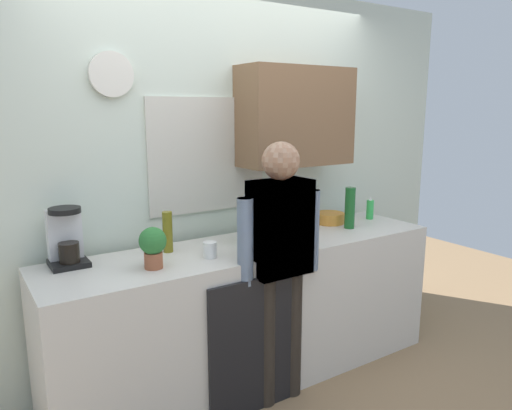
{
  "coord_description": "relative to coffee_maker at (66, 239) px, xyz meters",
  "views": [
    {
      "loc": [
        -1.59,
        -2.18,
        1.78
      ],
      "look_at": [
        -0.0,
        0.25,
        1.19
      ],
      "focal_mm": 33.42,
      "sensor_mm": 36.0,
      "label": 1
    }
  ],
  "objects": [
    {
      "name": "cup_terracotta_mug",
      "position": [
        1.43,
        -0.23,
        -0.1
      ],
      "size": [
        0.08,
        0.08,
        0.09
      ],
      "primitive_type": "cylinder",
      "color": "#B26647",
      "rests_on": "kitchen_counter"
    },
    {
      "name": "storage_canister",
      "position": [
        1.22,
        -0.2,
        -0.06
      ],
      "size": [
        0.14,
        0.14,
        0.17
      ],
      "primitive_type": "cylinder",
      "color": "silver",
      "rests_on": "kitchen_counter"
    },
    {
      "name": "person_at_sink",
      "position": [
        1.08,
        -0.53,
        -0.12
      ],
      "size": [
        0.57,
        0.22,
        1.6
      ],
      "rotation": [
        0.0,
        0.0,
        -0.14
      ],
      "color": "#3F4766",
      "rests_on": "ground_plane"
    },
    {
      "name": "back_wall_assembly",
      "position": [
        1.15,
        0.17,
        0.29
      ],
      "size": [
        4.25,
        0.42,
        2.6
      ],
      "color": "silver",
      "rests_on": "ground_plane"
    },
    {
      "name": "cup_white_mug",
      "position": [
        0.73,
        -0.32,
        -0.1
      ],
      "size": [
        0.08,
        0.08,
        0.1
      ],
      "primitive_type": "cylinder",
      "color": "white",
      "rests_on": "kitchen_counter"
    },
    {
      "name": "dish_soap",
      "position": [
        2.25,
        -0.13,
        -0.07
      ],
      "size": [
        0.06,
        0.06,
        0.18
      ],
      "color": "green",
      "rests_on": "kitchen_counter"
    },
    {
      "name": "ground_plane",
      "position": [
        1.08,
        -0.53,
        -1.07
      ],
      "size": [
        8.0,
        8.0,
        0.0
      ],
      "primitive_type": "plane",
      "color": "#8C6D4C"
    },
    {
      "name": "bottle_green_wine",
      "position": [
        1.9,
        -0.25,
        0.0
      ],
      "size": [
        0.07,
        0.07,
        0.3
      ],
      "primitive_type": "cylinder",
      "color": "#195923",
      "rests_on": "kitchen_counter"
    },
    {
      "name": "person_guest",
      "position": [
        1.08,
        -0.53,
        -0.12
      ],
      "size": [
        0.57,
        0.22,
        1.6
      ],
      "rotation": [
        0.0,
        0.0,
        3.55
      ],
      "color": "brown",
      "rests_on": "ground_plane"
    },
    {
      "name": "coffee_maker",
      "position": [
        0.0,
        0.0,
        0.0
      ],
      "size": [
        0.2,
        0.2,
        0.33
      ],
      "color": "black",
      "rests_on": "kitchen_counter"
    },
    {
      "name": "potted_plant",
      "position": [
        0.38,
        -0.32,
        -0.01
      ],
      "size": [
        0.15,
        0.15,
        0.23
      ],
      "color": "#9E5638",
      "rests_on": "kitchen_counter"
    },
    {
      "name": "bottle_clear_soda",
      "position": [
        1.08,
        -0.15,
        -0.01
      ],
      "size": [
        0.09,
        0.09,
        0.28
      ],
      "primitive_type": "cylinder",
      "color": "#2D8C33",
      "rests_on": "kitchen_counter"
    },
    {
      "name": "dishwasher_panel",
      "position": [
        0.86,
        -0.56,
        -0.66
      ],
      "size": [
        0.56,
        0.02,
        0.83
      ],
      "primitive_type": "cube",
      "color": "black",
      "rests_on": "ground_plane"
    },
    {
      "name": "bottle_olive_oil",
      "position": [
        0.57,
        -0.08,
        -0.02
      ],
      "size": [
        0.06,
        0.06,
        0.25
      ],
      "primitive_type": "cylinder",
      "color": "olive",
      "rests_on": "kitchen_counter"
    },
    {
      "name": "kitchen_counter",
      "position": [
        1.08,
        -0.23,
        -0.61
      ],
      "size": [
        2.65,
        0.64,
        0.92
      ],
      "primitive_type": "cube",
      "color": "beige",
      "rests_on": "ground_plane"
    },
    {
      "name": "mixing_bowl",
      "position": [
        1.89,
        -0.06,
        -0.11
      ],
      "size": [
        0.22,
        0.22,
        0.08
      ],
      "primitive_type": "cylinder",
      "color": "orange",
      "rests_on": "kitchen_counter"
    }
  ]
}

